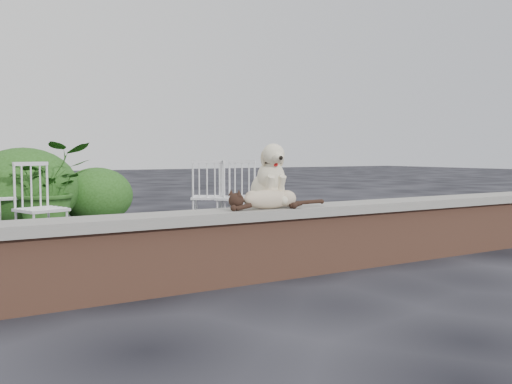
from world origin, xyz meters
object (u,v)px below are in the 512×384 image
potted_plant_a (48,187)px  chair_c (208,196)px  dog (268,175)px  chair_d (236,197)px  chair_e (236,196)px  chair_b (10,196)px  cat (269,198)px  chair_a (41,208)px

potted_plant_a → chair_c: bearing=-31.2°
dog → chair_d: dog is taller
chair_e → chair_d: bearing=167.9°
dog → chair_b: (-1.52, 3.89, -0.38)m
chair_b → chair_c: same height
cat → chair_d: (1.03, 2.43, -0.20)m
cat → potted_plant_a: size_ratio=0.89×
chair_e → chair_d: size_ratio=1.00×
dog → chair_b: dog is taller
dog → potted_plant_a: potted_plant_a is taller
chair_d → chair_c: size_ratio=1.00×
chair_c → potted_plant_a: potted_plant_a is taller
chair_a → potted_plant_a: (0.37, 1.63, 0.12)m
dog → cat: size_ratio=0.51×
dog → chair_e: (1.01, 2.39, -0.38)m
dog → cat: 0.25m
cat → chair_b: chair_b is taller
cat → chair_c: chair_c is taller
chair_b → dog: bearing=-77.8°
cat → dog: bearing=69.7°
cat → chair_a: chair_a is taller
dog → cat: dog is taller
chair_a → chair_c: bearing=-5.2°
dog → cat: (-0.08, -0.15, -0.18)m
chair_b → potted_plant_a: size_ratio=0.80×
dog → potted_plant_a: (-1.08, 3.69, -0.26)m
cat → chair_c: size_ratio=1.12×
cat → chair_a: (-1.37, 2.21, -0.20)m
dog → chair_c: size_ratio=0.57×
chair_b → chair_d: (2.47, -1.61, 0.00)m
chair_a → chair_d: (2.41, 0.22, 0.00)m
potted_plant_a → chair_a: bearing=-102.9°
chair_d → dog: bearing=-59.7°
dog → chair_e: dog is taller
cat → chair_e: bearing=74.5°
dog → chair_a: size_ratio=0.57×
chair_e → chair_a: (-2.47, -0.33, 0.00)m
chair_e → chair_b: 2.95m
chair_d → chair_c: 0.40m
chair_a → potted_plant_a: bearing=57.9°
dog → chair_e: bearing=74.8°
chair_b → chair_c: 2.58m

